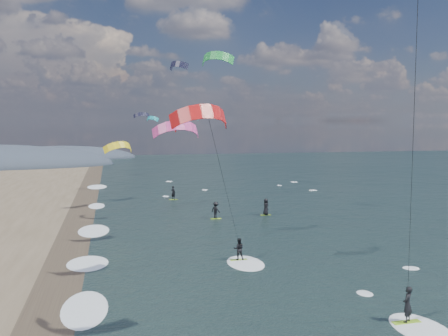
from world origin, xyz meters
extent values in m
cube|color=#382D23|center=(-12.00, 10.00, 0.00)|extent=(3.00, 240.00, 0.00)
ellipsoid|color=#3D4756|center=(-22.00, 120.00, 0.00)|extent=(40.00, 18.00, 7.00)
cube|color=#8BC222|center=(5.91, 0.39, 0.03)|extent=(1.50, 0.45, 0.06)
imported|color=black|center=(5.91, 0.39, 0.99)|extent=(0.80, 0.77, 1.85)
ellipsoid|color=white|center=(6.21, -0.41, 0.00)|extent=(2.60, 4.20, 0.12)
cylinder|color=black|center=(3.91, -2.61, 9.17)|extent=(0.02, 0.02, 17.31)
cube|color=#8BC222|center=(0.42, 13.35, 0.03)|extent=(1.28, 0.39, 0.06)
imported|color=black|center=(0.42, 13.35, 0.87)|extent=(0.88, 0.73, 1.62)
ellipsoid|color=white|center=(0.72, 12.55, 0.00)|extent=(2.60, 4.20, 0.12)
cylinder|color=black|center=(-1.33, 10.35, 6.06)|extent=(0.02, 0.02, 11.78)
cube|color=#8BC222|center=(1.98, 29.08, 0.03)|extent=(1.10, 0.35, 0.05)
imported|color=black|center=(1.98, 29.08, 0.93)|extent=(1.21, 1.30, 1.76)
cube|color=#8BC222|center=(7.70, 29.81, 0.03)|extent=(1.10, 0.35, 0.05)
imported|color=black|center=(7.70, 29.81, 0.95)|extent=(0.64, 0.92, 1.80)
cube|color=#8BC222|center=(-0.82, 42.77, 0.03)|extent=(1.10, 0.35, 0.05)
imported|color=black|center=(-0.82, 42.77, 0.93)|extent=(0.75, 0.75, 1.75)
ellipsoid|color=white|center=(-10.80, 6.00, 0.00)|extent=(2.40, 5.40, 0.11)
ellipsoid|color=white|center=(-10.80, 15.00, 0.00)|extent=(2.40, 5.40, 0.11)
ellipsoid|color=white|center=(-10.80, 26.00, 0.00)|extent=(2.40, 5.40, 0.11)
ellipsoid|color=white|center=(-10.80, 40.00, 0.00)|extent=(2.40, 5.40, 0.11)
ellipsoid|color=white|center=(-10.80, 58.00, 0.00)|extent=(2.40, 5.40, 0.11)
camera|label=1|loc=(-8.58, -21.44, 10.25)|focal=40.00mm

